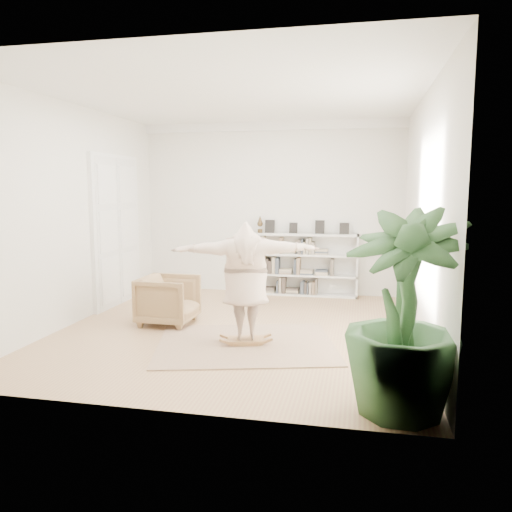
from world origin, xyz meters
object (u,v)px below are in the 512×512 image
(person, at_px, (246,278))
(houseplant, at_px, (403,313))
(armchair, at_px, (169,300))
(bookshelf, at_px, (304,265))
(rocker_board, at_px, (246,340))

(person, distance_m, houseplant, 2.70)
(armchair, height_order, person, person)
(bookshelf, distance_m, houseplant, 5.60)
(person, height_order, houseplant, houseplant)
(rocker_board, height_order, houseplant, houseplant)
(bookshelf, distance_m, armchair, 3.34)
(armchair, bearing_deg, bookshelf, -34.49)
(bookshelf, distance_m, person, 3.59)
(bookshelf, bearing_deg, person, -97.04)
(bookshelf, xyz_separation_m, houseplant, (1.56, -5.36, 0.39))
(person, bearing_deg, bookshelf, -111.93)
(rocker_board, height_order, person, person)
(person, xyz_separation_m, houseplant, (1.99, -1.82, 0.06))
(armchair, bearing_deg, person, -117.99)
(bookshelf, xyz_separation_m, armchair, (-1.94, -2.71, -0.23))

